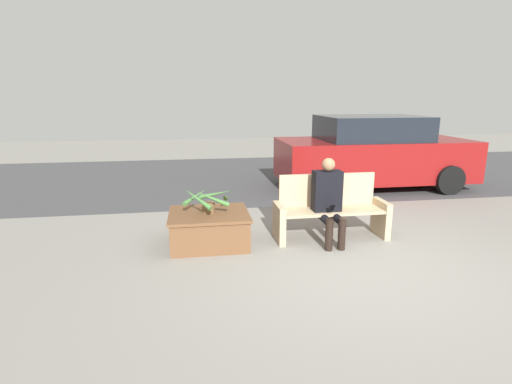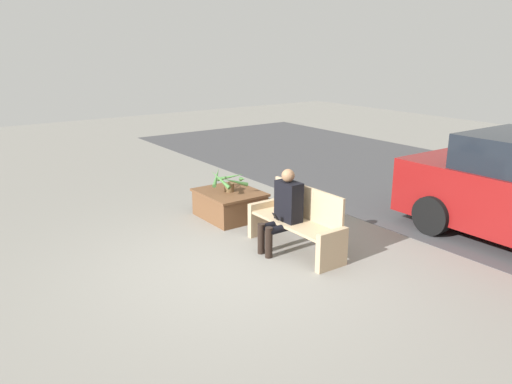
{
  "view_description": "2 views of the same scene",
  "coord_description": "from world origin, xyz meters",
  "px_view_note": "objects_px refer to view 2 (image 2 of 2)",
  "views": [
    {
      "loc": [
        -1.98,
        -4.32,
        2.03
      ],
      "look_at": [
        -1.1,
        1.19,
        0.67
      ],
      "focal_mm": 28.0,
      "sensor_mm": 36.0,
      "label": 1
    },
    {
      "loc": [
        5.08,
        -3.38,
        2.83
      ],
      "look_at": [
        -0.99,
        0.96,
        0.64
      ],
      "focal_mm": 35.0,
      "sensor_mm": 36.0,
      "label": 2
    }
  ],
  "objects_px": {
    "bench": "(298,222)",
    "planter_box": "(230,203)",
    "person_seated": "(284,207)",
    "potted_plant": "(229,181)"
  },
  "relations": [
    {
      "from": "bench",
      "to": "planter_box",
      "type": "xyz_separation_m",
      "value": [
        -1.76,
        -0.04,
        -0.17
      ]
    },
    {
      "from": "bench",
      "to": "person_seated",
      "type": "height_order",
      "value": "person_seated"
    },
    {
      "from": "bench",
      "to": "planter_box",
      "type": "height_order",
      "value": "bench"
    },
    {
      "from": "bench",
      "to": "potted_plant",
      "type": "xyz_separation_m",
      "value": [
        -1.75,
        -0.05,
        0.23
      ]
    },
    {
      "from": "potted_plant",
      "to": "person_seated",
      "type": "bearing_deg",
      "value": -4.72
    },
    {
      "from": "planter_box",
      "to": "person_seated",
      "type": "bearing_deg",
      "value": -4.92
    },
    {
      "from": "person_seated",
      "to": "planter_box",
      "type": "relative_size",
      "value": 1.1
    },
    {
      "from": "bench",
      "to": "planter_box",
      "type": "bearing_deg",
      "value": -178.74
    },
    {
      "from": "bench",
      "to": "planter_box",
      "type": "distance_m",
      "value": 1.76
    },
    {
      "from": "person_seated",
      "to": "planter_box",
      "type": "height_order",
      "value": "person_seated"
    }
  ]
}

